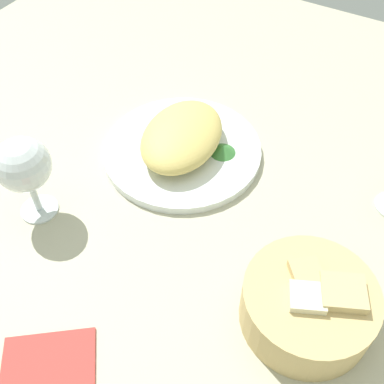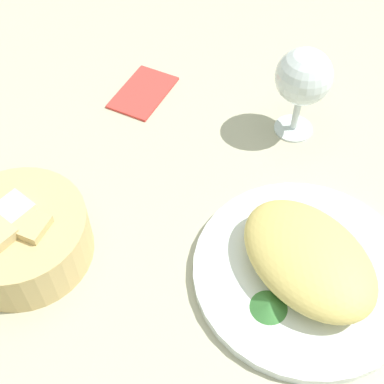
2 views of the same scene
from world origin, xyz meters
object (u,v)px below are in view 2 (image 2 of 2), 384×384
at_px(plate, 304,272).
at_px(folded_napkin, 143,91).
at_px(bread_basket, 19,237).
at_px(wine_glass_near, 303,79).

relative_size(plate, folded_napkin, 2.39).
xyz_separation_m(plate, bread_basket, (0.18, 0.29, 0.03)).
bearing_deg(bread_basket, wine_glass_near, -84.99).
height_order(plate, folded_napkin, plate).
height_order(wine_glass_near, folded_napkin, wine_glass_near).
xyz_separation_m(wine_glass_near, folded_napkin, (0.17, 0.17, -0.09)).
distance_m(plate, wine_glass_near, 0.26).
xyz_separation_m(plate, wine_glass_near, (0.21, -0.12, 0.09)).
height_order(plate, bread_basket, bread_basket).
bearing_deg(bread_basket, folded_napkin, -49.59).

